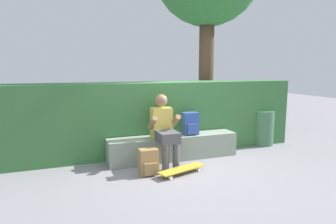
% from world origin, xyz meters
% --- Properties ---
extents(ground_plane, '(24.00, 24.00, 0.00)m').
position_xyz_m(ground_plane, '(0.00, 0.00, 0.00)').
color(ground_plane, gray).
extents(bench_main, '(2.34, 0.40, 0.43)m').
position_xyz_m(bench_main, '(0.00, 0.39, 0.21)').
color(bench_main, gray).
rests_on(bench_main, ground).
extents(person_skater, '(0.49, 0.62, 1.18)m').
position_xyz_m(person_skater, '(-0.25, 0.19, 0.63)').
color(person_skater, gold).
rests_on(person_skater, ground).
extents(skateboard_near_person, '(0.82, 0.43, 0.09)m').
position_xyz_m(skateboard_near_person, '(-0.15, -0.35, 0.07)').
color(skateboard_near_person, gold).
rests_on(skateboard_near_person, ground).
extents(backpack_on_bench, '(0.28, 0.23, 0.40)m').
position_xyz_m(backpack_on_bench, '(0.32, 0.38, 0.62)').
color(backpack_on_bench, '#2D4C99').
rests_on(backpack_on_bench, bench_main).
extents(backpack_on_ground, '(0.28, 0.23, 0.40)m').
position_xyz_m(backpack_on_ground, '(-0.64, -0.20, 0.19)').
color(backpack_on_ground, '#A37A47').
rests_on(backpack_on_ground, ground).
extents(hedge_row, '(5.56, 0.71, 1.35)m').
position_xyz_m(hedge_row, '(-0.10, 0.97, 0.67)').
color(hedge_row, '#366C39').
rests_on(hedge_row, ground).
extents(trash_bin, '(0.46, 0.46, 0.72)m').
position_xyz_m(trash_bin, '(2.13, 0.68, 0.36)').
color(trash_bin, '#3D6B47').
rests_on(trash_bin, ground).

